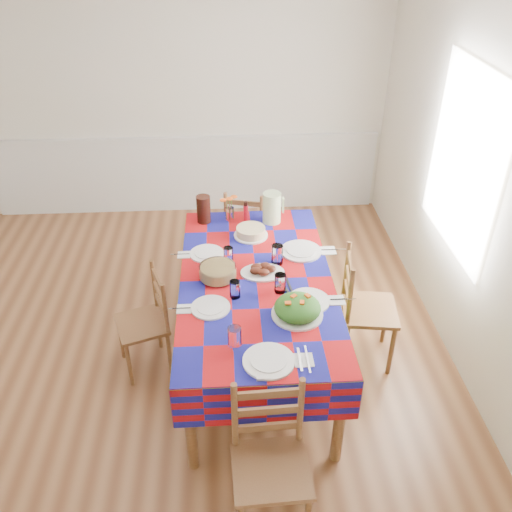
% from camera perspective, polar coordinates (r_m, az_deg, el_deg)
% --- Properties ---
extents(room, '(4.58, 5.08, 2.78)m').
position_cam_1_polar(room, '(3.81, -10.07, 5.11)').
color(room, brown).
rests_on(room, ground).
extents(wainscot, '(4.41, 0.06, 0.92)m').
position_cam_1_polar(wainscot, '(6.41, -7.37, 8.76)').
color(wainscot, silver).
rests_on(wainscot, room).
extents(window_right, '(0.00, 1.40, 1.40)m').
position_cam_1_polar(window_right, '(4.36, 21.02, 9.27)').
color(window_right, white).
rests_on(window_right, room).
extents(dining_table, '(1.12, 2.08, 0.81)m').
position_cam_1_polar(dining_table, '(4.01, 0.03, -3.48)').
color(dining_table, brown).
rests_on(dining_table, room).
extents(setting_near_head, '(0.51, 0.34, 0.15)m').
position_cam_1_polar(setting_near_head, '(3.31, 0.15, -10.10)').
color(setting_near_head, white).
rests_on(setting_near_head, dining_table).
extents(setting_left_near, '(0.49, 0.29, 0.13)m').
position_cam_1_polar(setting_left_near, '(3.71, -3.96, -4.72)').
color(setting_left_near, white).
rests_on(setting_left_near, dining_table).
extents(setting_left_far, '(0.49, 0.29, 0.13)m').
position_cam_1_polar(setting_left_far, '(4.19, -4.48, 0.21)').
color(setting_left_far, white).
rests_on(setting_left_far, dining_table).
extents(setting_right_near, '(0.55, 0.32, 0.14)m').
position_cam_1_polar(setting_right_near, '(3.77, 4.56, -4.03)').
color(setting_right_near, white).
rests_on(setting_right_near, dining_table).
extents(setting_right_far, '(0.61, 0.35, 0.16)m').
position_cam_1_polar(setting_right_far, '(4.20, 3.97, 0.42)').
color(setting_right_far, white).
rests_on(setting_right_far, dining_table).
extents(meat_platter, '(0.33, 0.23, 0.06)m').
position_cam_1_polar(meat_platter, '(4.00, 0.67, -1.54)').
color(meat_platter, white).
rests_on(meat_platter, dining_table).
extents(salad_platter, '(0.35, 0.35, 0.15)m').
position_cam_1_polar(salad_platter, '(3.60, 4.38, -5.52)').
color(salad_platter, white).
rests_on(salad_platter, dining_table).
extents(pasta_bowl, '(0.27, 0.27, 0.10)m').
position_cam_1_polar(pasta_bowl, '(3.95, -4.05, -1.68)').
color(pasta_bowl, white).
rests_on(pasta_bowl, dining_table).
extents(cake, '(0.28, 0.28, 0.08)m').
position_cam_1_polar(cake, '(4.44, -0.55, 2.54)').
color(cake, white).
rests_on(cake, dining_table).
extents(serving_utensils, '(0.13, 0.30, 0.01)m').
position_cam_1_polar(serving_utensils, '(3.90, 3.07, -2.93)').
color(serving_utensils, black).
rests_on(serving_utensils, dining_table).
extents(flower_vase, '(0.15, 0.13, 0.24)m').
position_cam_1_polar(flower_vase, '(4.64, -2.80, 4.81)').
color(flower_vase, white).
rests_on(flower_vase, dining_table).
extents(hot_sauce, '(0.04, 0.04, 0.17)m').
position_cam_1_polar(hot_sauce, '(4.65, -1.08, 4.76)').
color(hot_sauce, red).
rests_on(hot_sauce, dining_table).
extents(green_pitcher, '(0.16, 0.16, 0.27)m').
position_cam_1_polar(green_pitcher, '(4.61, 1.68, 5.11)').
color(green_pitcher, beige).
rests_on(green_pitcher, dining_table).
extents(tea_pitcher, '(0.12, 0.12, 0.24)m').
position_cam_1_polar(tea_pitcher, '(4.63, -5.54, 4.93)').
color(tea_pitcher, black).
rests_on(tea_pitcher, dining_table).
extents(name_card, '(0.09, 0.03, 0.02)m').
position_cam_1_polar(name_card, '(3.19, 0.82, -12.73)').
color(name_card, white).
rests_on(name_card, dining_table).
extents(chair_near, '(0.45, 0.43, 0.98)m').
position_cam_1_polar(chair_near, '(3.25, 1.50, -20.93)').
color(chair_near, brown).
rests_on(chair_near, room).
extents(chair_far, '(0.48, 0.47, 0.90)m').
position_cam_1_polar(chair_far, '(5.26, -0.96, 2.67)').
color(chair_far, brown).
rests_on(chair_far, room).
extents(chair_left, '(0.47, 0.48, 0.86)m').
position_cam_1_polar(chair_left, '(4.24, -11.44, -6.89)').
color(chair_left, brown).
rests_on(chair_left, room).
extents(chair_right, '(0.46, 0.48, 0.98)m').
position_cam_1_polar(chair_right, '(4.28, 11.27, -5.52)').
color(chair_right, brown).
rests_on(chair_right, room).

